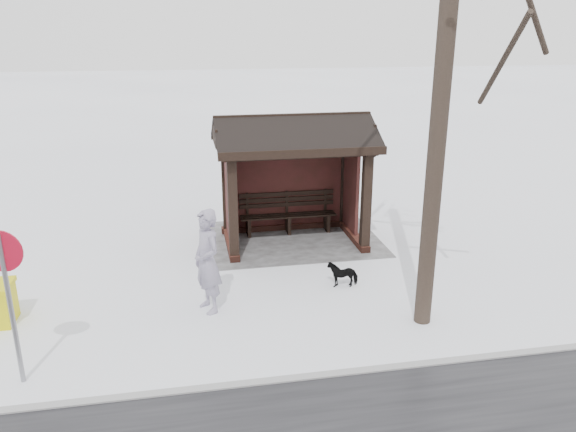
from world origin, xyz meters
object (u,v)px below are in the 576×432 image
object	(u,v)px
bus_shelter	(292,153)
pedestrian	(207,261)
dog	(343,274)
road_sign	(6,275)

from	to	relation	value
bus_shelter	pedestrian	bearing A→B (deg)	56.24
dog	road_sign	xyz separation A→B (m)	(5.49, 2.25, 1.44)
bus_shelter	pedestrian	size ratio (longest dim) A/B	1.87
dog	road_sign	size ratio (longest dim) A/B	0.25
pedestrian	road_sign	world-z (taller)	road_sign
pedestrian	dog	size ratio (longest dim) A/B	3.25
dog	pedestrian	bearing A→B (deg)	-74.69
pedestrian	dog	bearing A→B (deg)	78.24
bus_shelter	pedestrian	world-z (taller)	bus_shelter
bus_shelter	dog	bearing A→B (deg)	100.83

